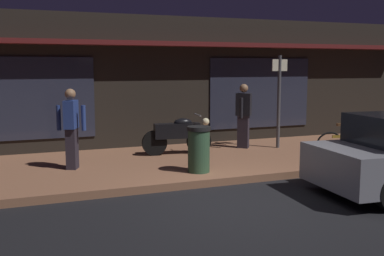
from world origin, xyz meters
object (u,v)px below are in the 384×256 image
(motorcycle, at_px, (178,134))
(sign_post, at_px, (279,96))
(person_photographer, at_px, (71,127))
(trash_bin, at_px, (199,149))
(person_bystander, at_px, (243,114))
(bicycle_parked, at_px, (351,145))

(motorcycle, xyz_separation_m, sign_post, (2.75, -0.08, 0.86))
(person_photographer, distance_m, trash_bin, 2.68)
(person_photographer, xyz_separation_m, person_bystander, (4.48, 0.92, 0.00))
(sign_post, distance_m, trash_bin, 3.64)
(bicycle_parked, height_order, sign_post, sign_post)
(motorcycle, distance_m, bicycle_parked, 4.01)
(bicycle_parked, relative_size, trash_bin, 1.73)
(motorcycle, xyz_separation_m, person_bystander, (1.89, 0.23, 0.38))
(person_photographer, xyz_separation_m, trash_bin, (2.34, -1.24, -0.41))
(motorcycle, bearing_deg, sign_post, -1.57)
(bicycle_parked, relative_size, person_bystander, 0.96)
(bicycle_parked, xyz_separation_m, person_photographer, (-6.01, 1.40, 0.52))
(motorcycle, height_order, bicycle_parked, motorcycle)
(motorcycle, relative_size, sign_post, 0.71)
(trash_bin, bearing_deg, motorcycle, 82.57)
(person_photographer, bearing_deg, bicycle_parked, -13.12)
(bicycle_parked, bearing_deg, motorcycle, 148.51)
(sign_post, height_order, trash_bin, sign_post)
(person_bystander, bearing_deg, trash_bin, -134.70)
(bicycle_parked, relative_size, person_photographer, 0.96)
(person_photographer, height_order, sign_post, sign_post)
(person_bystander, relative_size, trash_bin, 1.80)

